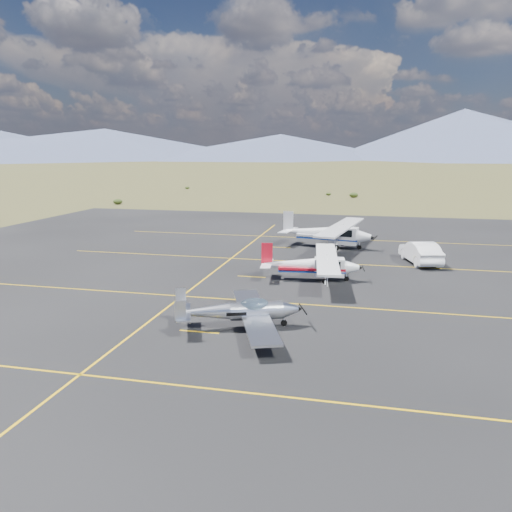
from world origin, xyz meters
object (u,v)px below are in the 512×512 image
at_px(sedan, 420,252).
at_px(aircraft_low_wing, 242,311).
at_px(aircraft_cessna, 312,264).
at_px(aircraft_plain, 328,232).

bearing_deg(sedan, aircraft_low_wing, 45.21).
bearing_deg(aircraft_cessna, aircraft_low_wing, -109.31).
bearing_deg(aircraft_plain, aircraft_cessna, -80.42).
xyz_separation_m(aircraft_low_wing, aircraft_plain, (2.33, 22.00, 0.50)).
relative_size(aircraft_low_wing, sedan, 1.59).
bearing_deg(aircraft_low_wing, aircraft_plain, 63.42).
distance_m(aircraft_low_wing, aircraft_cessna, 10.28).
relative_size(aircraft_low_wing, aircraft_plain, 0.68).
distance_m(aircraft_cessna, sedan, 10.42).
height_order(aircraft_low_wing, sedan, aircraft_low_wing).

